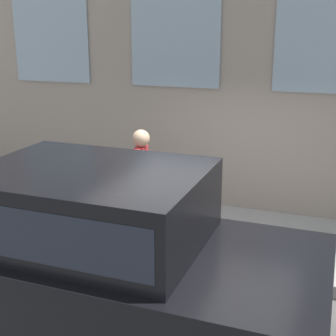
{
  "coord_description": "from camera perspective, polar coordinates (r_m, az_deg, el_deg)",
  "views": [
    {
      "loc": [
        -5.57,
        -1.56,
        3.25
      ],
      "look_at": [
        0.62,
        0.76,
        1.3
      ],
      "focal_mm": 50.0,
      "sensor_mm": 36.0,
      "label": 1
    }
  ],
  "objects": [
    {
      "name": "fire_hydrant",
      "position": [
        6.96,
        3.35,
        -5.99
      ],
      "size": [
        0.29,
        0.41,
        0.82
      ],
      "color": "gray",
      "rests_on": "sidewalk"
    },
    {
      "name": "parked_car_black_near",
      "position": [
        5.27,
        -9.1,
        -8.93
      ],
      "size": [
        2.08,
        5.01,
        1.86
      ],
      "color": "black",
      "rests_on": "ground_plane"
    },
    {
      "name": "person",
      "position": [
        7.13,
        -3.25,
        -0.51
      ],
      "size": [
        0.4,
        0.26,
        1.66
      ],
      "rotation": [
        0.0,
        0.0,
        3.09
      ],
      "color": "#726651",
      "rests_on": "sidewalk"
    },
    {
      "name": "sidewalk",
      "position": [
        7.58,
        6.87,
        -8.33
      ],
      "size": [
        2.28,
        60.0,
        0.18
      ],
      "color": "gray",
      "rests_on": "ground_plane"
    },
    {
      "name": "ground_plane",
      "position": [
        6.64,
        4.4,
        -12.94
      ],
      "size": [
        80.0,
        80.0,
        0.0
      ],
      "primitive_type": "plane",
      "color": "#514F4C"
    }
  ]
}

